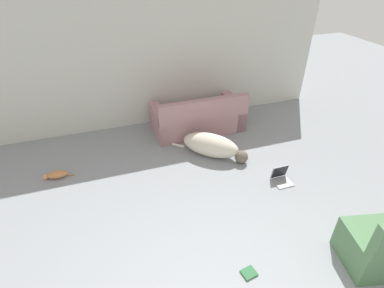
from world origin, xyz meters
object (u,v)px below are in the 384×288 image
(dog, at_px, (212,146))
(book_green, at_px, (249,273))
(couch, at_px, (198,118))
(cat, at_px, (56,175))
(laptop_open, at_px, (281,176))
(side_chair, at_px, (376,247))

(dog, xyz_separation_m, book_green, (-0.48, -2.38, -0.19))
(couch, distance_m, dog, 0.96)
(couch, distance_m, book_green, 3.39)
(book_green, bearing_deg, couch, 80.74)
(cat, xyz_separation_m, laptop_open, (3.50, -1.24, 0.02))
(side_chair, bearing_deg, dog, -57.59)
(couch, xyz_separation_m, dog, (-0.07, -0.96, -0.06))
(laptop_open, height_order, side_chair, side_chair)
(couch, bearing_deg, cat, 14.76)
(dog, bearing_deg, couch, 128.30)
(cat, distance_m, side_chair, 4.69)
(dog, xyz_separation_m, laptop_open, (0.81, -1.03, -0.12))
(dog, distance_m, laptop_open, 1.31)
(dog, height_order, laptop_open, dog)
(couch, bearing_deg, laptop_open, 110.08)
(book_green, relative_size, side_chair, 0.20)
(laptop_open, bearing_deg, side_chair, -84.89)
(cat, height_order, laptop_open, laptop_open)
(couch, bearing_deg, book_green, 80.42)
(cat, relative_size, book_green, 2.59)
(laptop_open, xyz_separation_m, side_chair, (0.15, -1.70, 0.23))
(couch, height_order, dog, couch)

